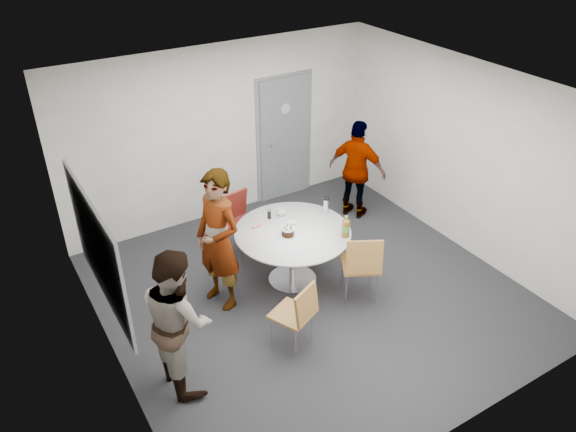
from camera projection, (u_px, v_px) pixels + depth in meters
floor at (310, 293)px, 7.34m from camera, size 5.00×5.00×0.00m
ceiling at (316, 93)px, 5.94m from camera, size 5.00×5.00×0.00m
wall_back at (221, 133)px, 8.46m from camera, size 5.00×0.00×5.00m
wall_left at (101, 270)px, 5.52m from camera, size 0.00×5.00×5.00m
wall_right at (463, 157)px, 7.75m from camera, size 0.00×5.00×5.00m
wall_front at (474, 328)px, 4.81m from camera, size 5.00×0.00×5.00m
door at (284, 139)px, 9.11m from camera, size 1.02×0.17×2.12m
whiteboard at (98, 250)px, 5.64m from camera, size 0.04×1.90×1.25m
table at (295, 238)px, 7.24m from camera, size 1.50×1.50×1.08m
chair_near_left at (298, 311)px, 6.24m from camera, size 0.55×0.57×0.87m
chair_near_right at (362, 262)px, 6.91m from camera, size 0.64×0.66×0.98m
chair_far at (239, 218)px, 7.86m from camera, size 0.52×0.55×0.94m
person_main at (218, 241)px, 6.73m from camera, size 0.62×0.77×1.85m
person_left at (178, 319)px, 5.68m from camera, size 0.64×0.82×1.66m
person_right at (357, 170)px, 8.64m from camera, size 0.79×1.01×1.59m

